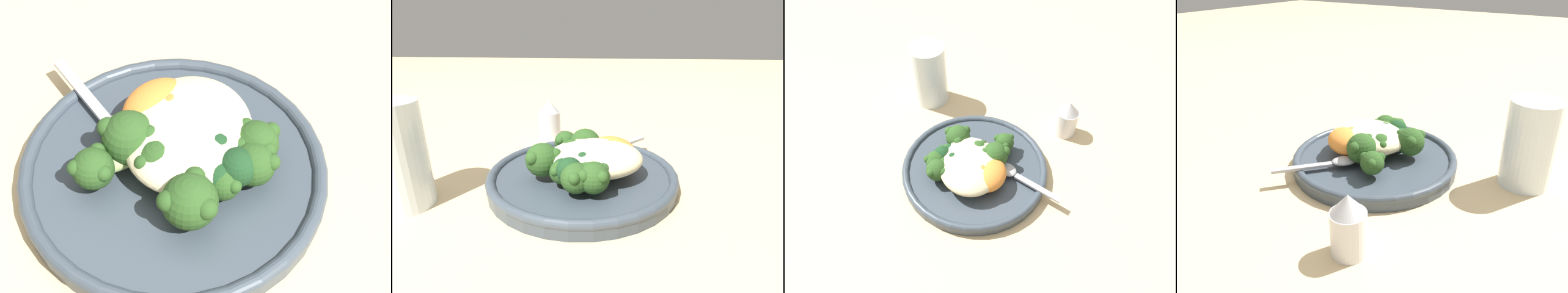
% 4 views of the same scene
% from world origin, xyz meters
% --- Properties ---
extents(ground_plane, '(4.00, 4.00, 0.00)m').
position_xyz_m(ground_plane, '(0.00, 0.00, 0.00)').
color(ground_plane, '#D6B784').
extents(plate, '(0.24, 0.24, 0.02)m').
position_xyz_m(plate, '(0.00, 0.01, 0.01)').
color(plate, '#38424C').
rests_on(plate, ground_plane).
extents(quinoa_mound, '(0.12, 0.10, 0.04)m').
position_xyz_m(quinoa_mound, '(-0.02, 0.01, 0.04)').
color(quinoa_mound, beige).
rests_on(quinoa_mound, plate).
extents(broccoli_stalk_0, '(0.07, 0.07, 0.04)m').
position_xyz_m(broccoli_stalk_0, '(-0.00, -0.02, 0.04)').
color(broccoli_stalk_0, '#ADC675').
rests_on(broccoli_stalk_0, plate).
extents(broccoli_stalk_1, '(0.10, 0.09, 0.03)m').
position_xyz_m(broccoli_stalk_1, '(0.01, -0.03, 0.04)').
color(broccoli_stalk_1, '#ADC675').
rests_on(broccoli_stalk_1, plate).
extents(broccoli_stalk_2, '(0.08, 0.04, 0.04)m').
position_xyz_m(broccoli_stalk_2, '(0.01, 0.00, 0.04)').
color(broccoli_stalk_2, '#ADC675').
rests_on(broccoli_stalk_2, plate).
extents(broccoli_stalk_3, '(0.11, 0.06, 0.04)m').
position_xyz_m(broccoli_stalk_3, '(0.03, 0.03, 0.04)').
color(broccoli_stalk_3, '#ADC675').
rests_on(broccoli_stalk_3, plate).
extents(broccoli_stalk_4, '(0.08, 0.06, 0.03)m').
position_xyz_m(broccoli_stalk_4, '(0.00, 0.03, 0.04)').
color(broccoli_stalk_4, '#ADC675').
rests_on(broccoli_stalk_4, plate).
extents(broccoli_stalk_5, '(0.08, 0.07, 0.03)m').
position_xyz_m(broccoli_stalk_5, '(0.00, 0.04, 0.03)').
color(broccoli_stalk_5, '#ADC675').
rests_on(broccoli_stalk_5, plate).
extents(broccoli_stalk_6, '(0.06, 0.09, 0.03)m').
position_xyz_m(broccoli_stalk_6, '(-0.00, 0.06, 0.04)').
color(broccoli_stalk_6, '#ADC675').
rests_on(broccoli_stalk_6, plate).
extents(broccoli_stalk_7, '(0.04, 0.09, 0.04)m').
position_xyz_m(broccoli_stalk_7, '(-0.02, 0.06, 0.04)').
color(broccoli_stalk_7, '#ADC675').
rests_on(broccoli_stalk_7, plate).
extents(sweet_potato_chunk_0, '(0.05, 0.04, 0.04)m').
position_xyz_m(sweet_potato_chunk_0, '(-0.03, 0.00, 0.04)').
color(sweet_potato_chunk_0, orange).
rests_on(sweet_potato_chunk_0, plate).
extents(sweet_potato_chunk_1, '(0.08, 0.08, 0.04)m').
position_xyz_m(sweet_potato_chunk_1, '(-0.04, -0.01, 0.04)').
color(sweet_potato_chunk_1, orange).
rests_on(sweet_potato_chunk_1, plate).
extents(kale_tuft, '(0.05, 0.05, 0.04)m').
position_xyz_m(kale_tuft, '(0.00, 0.05, 0.04)').
color(kale_tuft, '#193D1E').
rests_on(kale_tuft, plate).
extents(spoon, '(0.09, 0.10, 0.01)m').
position_xyz_m(spoon, '(-0.03, -0.06, 0.03)').
color(spoon, '#A3A3A8').
rests_on(spoon, plate).
extents(water_glass, '(0.07, 0.07, 0.12)m').
position_xyz_m(water_glass, '(0.20, 0.08, 0.06)').
color(water_glass, silver).
rests_on(water_glass, ground_plane).
extents(salt_shaker, '(0.04, 0.04, 0.07)m').
position_xyz_m(salt_shaker, '(0.08, -0.17, 0.04)').
color(salt_shaker, silver).
rests_on(salt_shaker, ground_plane).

